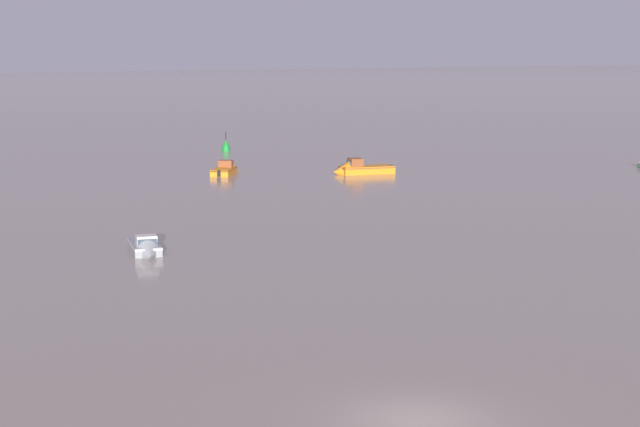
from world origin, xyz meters
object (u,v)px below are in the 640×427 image
at_px(motorboat_moored_0, 358,170).
at_px(motorboat_moored_2, 225,171).
at_px(motorboat_moored_3, 146,250).
at_px(channel_buoy, 226,147).

relative_size(motorboat_moored_0, motorboat_moored_2, 1.23).
distance_m(motorboat_moored_3, channel_buoy, 57.36).
height_order(motorboat_moored_0, motorboat_moored_2, motorboat_moored_0).
bearing_deg(motorboat_moored_0, channel_buoy, -72.66).
bearing_deg(motorboat_moored_0, motorboat_moored_2, -17.84).
xyz_separation_m(motorboat_moored_3, channel_buoy, (25.50, 51.38, 0.21)).
xyz_separation_m(motorboat_moored_0, channel_buoy, (-2.98, 24.46, 0.14)).
height_order(motorboat_moored_0, channel_buoy, channel_buoy).
bearing_deg(motorboat_moored_3, motorboat_moored_2, 161.51).
bearing_deg(motorboat_moored_3, channel_buoy, 163.87).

